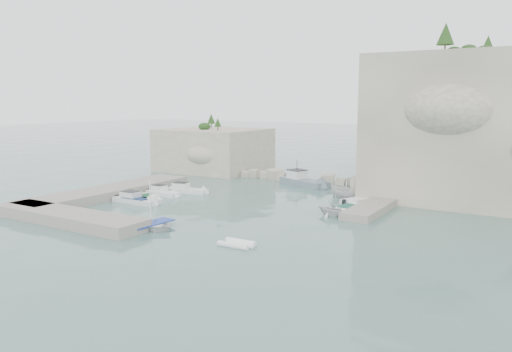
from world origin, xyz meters
The scene contains 21 objects.
ground centered at (0.00, 0.00, 0.00)m, with size 400.00×400.00×0.00m, color slate.
cliff_east centered at (23.00, 23.00, 8.50)m, with size 26.00×22.00×17.00m, color beige.
cliff_terrace centered at (13.00, 18.00, 1.25)m, with size 8.00×10.00×2.50m, color beige.
outcrop_west centered at (-20.00, 25.00, 3.50)m, with size 16.00×14.00×7.00m, color beige.
quay_west centered at (-17.00, -1.00, 0.55)m, with size 5.00×24.00×1.10m, color #9E9689.
quay_south centered at (-10.00, -12.50, 0.55)m, with size 18.00×4.00×1.10m, color #9E9689.
ledge_east centered at (13.50, 10.00, 0.40)m, with size 3.00×16.00×0.80m, color #9E9689.
breakwater centered at (-1.00, 22.00, 0.70)m, with size 28.00×3.00×1.40m, color beige.
motorboat_b centered at (-11.64, 2.86, 0.00)m, with size 5.13×1.68×1.40m, color white, non-canonical shape.
motorboat_d centered at (-11.28, -2.12, 0.00)m, with size 6.57×1.96×1.40m, color silver, non-canonical shape.
motorboat_c centered at (-11.21, -0.54, 0.00)m, with size 5.44×1.98×0.70m, color white, non-canonical shape.
motorboat_a centered at (-10.46, 6.00, 0.00)m, with size 6.12×1.82×1.40m, color silver, non-canonical shape.
rowboat centered at (-1.61, -9.98, 0.00)m, with size 3.65×5.11×1.06m, color white.
inflatable_dinghy centered at (8.23, -10.42, 0.00)m, with size 3.06×1.48×0.44m, color white, non-canonical shape.
tender_east_a centered at (10.53, 3.66, 0.00)m, with size 2.71×3.14×1.66m, color silver.
tender_east_b centered at (11.20, 6.49, 0.00)m, with size 4.45×1.52×0.70m, color white, non-canonical shape.
tender_east_c centered at (10.79, 11.61, 0.00)m, with size 5.38×1.74×0.70m, color white, non-canonical shape.
tender_east_d centered at (8.64, 13.28, 0.00)m, with size 1.71×4.56×1.76m, color silver.
work_boat centered at (-0.01, 18.93, 0.00)m, with size 8.65×2.56×2.20m, color slate, non-canonical shape.
rowboat_mast centered at (-1.61, -9.98, 2.63)m, with size 0.10×0.10×4.20m, color white.
vegetation centered at (17.83, 24.40, 17.93)m, with size 53.48×13.88×13.40m.
Camera 1 is at (30.14, -43.19, 11.73)m, focal length 35.00 mm.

